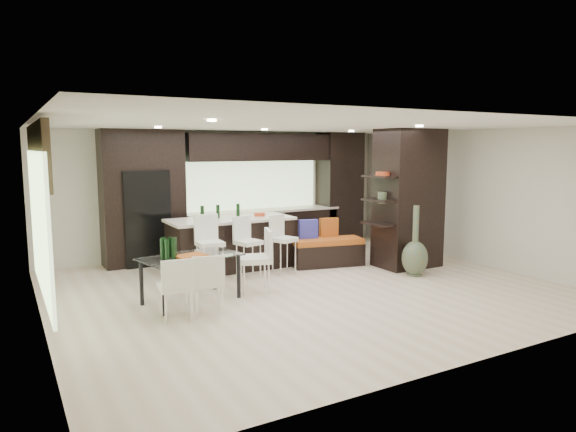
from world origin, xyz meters
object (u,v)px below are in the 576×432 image
stool_right (284,250)px  floor_vase (415,241)px  chair_near (208,286)px  stool_left (210,256)px  bench (327,252)px  kitchen_island (231,243)px  chair_end (254,263)px  dining_table (191,279)px  chair_far (176,291)px  stool_mid (248,253)px

stool_right → floor_vase: floor_vase is taller
stool_right → chair_near: bearing=-163.5°
stool_right → floor_vase: (2.00, -1.36, 0.21)m
stool_left → bench: bearing=5.2°
stool_right → floor_vase: 2.43m
kitchen_island → bench: bearing=-21.1°
chair_end → chair_near: bearing=141.4°
kitchen_island → stool_left: bearing=-131.7°
stool_right → chair_near: size_ratio=1.08×
dining_table → stool_right: bearing=9.9°
floor_vase → chair_near: floor_vase is taller
chair_near → chair_far: 0.46m
stool_right → stool_mid: bearing=159.6°
stool_left → chair_near: stool_left is taller
kitchen_island → dining_table: kitchen_island is taller
chair_near → chair_far: bearing=-165.0°
bench → floor_vase: size_ratio=1.09×
kitchen_island → stool_left: (-0.74, -0.83, -0.02)m
chair_end → stool_mid: bearing=-1.2°
bench → chair_end: chair_end is taller
kitchen_island → chair_far: size_ratio=2.95×
floor_vase → chair_far: 4.58m
chair_far → floor_vase: bearing=9.2°
kitchen_island → chair_far: (-1.83, -2.41, -0.09)m
chair_near → chair_far: chair_near is taller
bench → stool_mid: bearing=-163.8°
stool_mid → floor_vase: (2.73, -1.35, 0.20)m
stool_mid → chair_near: bearing=-145.4°
chair_far → stool_left: bearing=61.5°
stool_right → dining_table: (-2.11, -0.89, -0.09)m
stool_mid → bench: 1.80m
stool_right → chair_far: (-2.57, -1.60, -0.03)m
stool_mid → stool_right: stool_mid is taller
kitchen_island → dining_table: bearing=-129.0°
bench → chair_near: bearing=-139.1°
stool_left → chair_far: bearing=-122.5°
kitchen_island → stool_mid: size_ratio=2.67×
bench → chair_far: size_ratio=1.75×
stool_right → dining_table: 2.29m
bench → dining_table: (-3.16, -1.01, 0.08)m
kitchen_island → chair_end: bearing=-100.2°
kitchen_island → stool_left: 1.11m
stool_mid → dining_table: (-1.37, -0.89, -0.10)m
stool_mid → dining_table: 1.64m
floor_vase → stool_mid: bearing=153.7°
stool_left → chair_near: bearing=-109.8°
dining_table → chair_end: chair_end is taller
floor_vase → chair_end: floor_vase is taller
kitchen_island → stool_right: size_ratio=2.71×
dining_table → stool_left: bearing=40.8°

